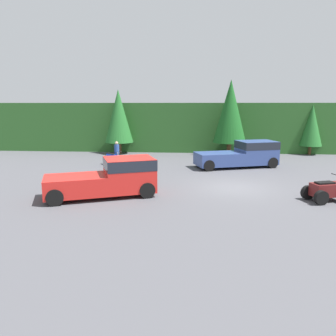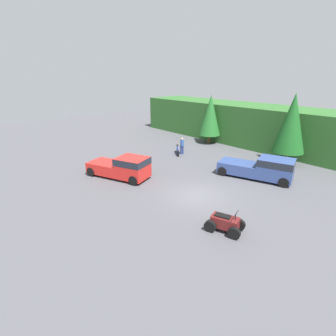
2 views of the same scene
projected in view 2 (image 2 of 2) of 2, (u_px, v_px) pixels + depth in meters
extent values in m
plane|color=#4C4C51|center=(197.00, 196.00, 18.58)|extent=(80.00, 80.00, 0.00)
cube|color=#2D6028|center=(300.00, 132.00, 27.76)|extent=(44.00, 6.00, 4.63)
cylinder|color=brown|center=(209.00, 139.00, 32.43)|extent=(0.35, 0.35, 1.05)
cone|color=#236628|center=(210.00, 115.00, 31.44)|extent=(2.57, 2.57, 4.79)
cylinder|color=brown|center=(286.00, 158.00, 25.02)|extent=(0.40, 0.40, 1.19)
cone|color=#19561E|center=(292.00, 123.00, 23.90)|extent=(2.90, 2.90, 5.40)
cube|color=red|center=(132.00, 168.00, 21.03)|extent=(2.94, 2.73, 1.66)
cube|color=#1E232D|center=(132.00, 161.00, 20.84)|extent=(2.96, 2.75, 0.53)
cube|color=red|center=(107.00, 167.00, 22.27)|extent=(3.43, 2.92, 0.90)
cylinder|color=black|center=(146.00, 173.00, 21.73)|extent=(0.83, 0.55, 0.78)
cylinder|color=black|center=(134.00, 181.00, 20.20)|extent=(0.83, 0.55, 0.78)
cylinder|color=black|center=(105.00, 165.00, 23.53)|extent=(0.83, 0.55, 0.78)
cylinder|color=black|center=(91.00, 172.00, 22.00)|extent=(0.83, 0.55, 0.78)
cube|color=#334784|center=(276.00, 169.00, 20.73)|extent=(3.12, 2.71, 1.66)
cube|color=#1E232D|center=(277.00, 162.00, 20.55)|extent=(3.15, 2.74, 0.53)
cube|color=#334784|center=(239.00, 167.00, 22.25)|extent=(3.68, 2.89, 0.90)
cylinder|color=black|center=(287.00, 175.00, 21.31)|extent=(0.83, 0.51, 0.78)
cylinder|color=black|center=(284.00, 182.00, 19.83)|extent=(0.83, 0.51, 0.78)
cylinder|color=black|center=(229.00, 165.00, 23.61)|extent=(0.83, 0.51, 0.78)
cylinder|color=black|center=(222.00, 171.00, 22.13)|extent=(0.83, 0.51, 0.78)
cylinder|color=black|center=(178.00, 153.00, 27.30)|extent=(0.58, 0.50, 0.66)
cylinder|color=black|center=(177.00, 149.00, 28.84)|extent=(0.58, 0.50, 0.66)
cube|color=blue|center=(178.00, 149.00, 28.01)|extent=(1.05, 0.89, 0.66)
cylinder|color=#B7B7BC|center=(178.00, 149.00, 27.22)|extent=(0.25, 0.22, 0.75)
cylinder|color=black|center=(178.00, 146.00, 27.09)|extent=(0.41, 0.49, 0.04)
cube|color=black|center=(178.00, 145.00, 28.07)|extent=(0.78, 0.67, 0.06)
cylinder|color=black|center=(239.00, 225.00, 14.39)|extent=(0.70, 0.42, 0.67)
cylinder|color=black|center=(234.00, 233.00, 13.63)|extent=(0.70, 0.42, 0.67)
cylinder|color=black|center=(216.00, 218.00, 15.02)|extent=(0.70, 0.42, 0.67)
cylinder|color=black|center=(210.00, 226.00, 14.26)|extent=(0.70, 0.42, 0.67)
cube|color=#5B1919|center=(225.00, 222.00, 14.25)|extent=(1.63, 1.16, 0.61)
cylinder|color=black|center=(236.00, 217.00, 13.83)|extent=(0.06, 0.06, 0.35)
cylinder|color=black|center=(236.00, 214.00, 13.77)|extent=(0.32, 0.86, 0.04)
cube|color=black|center=(223.00, 216.00, 14.21)|extent=(0.94, 0.67, 0.08)
cylinder|color=navy|center=(183.00, 150.00, 28.07)|extent=(0.25, 0.25, 0.88)
cylinder|color=navy|center=(181.00, 150.00, 28.04)|extent=(0.25, 0.25, 0.88)
cylinder|color=#2D5199|center=(182.00, 143.00, 27.79)|extent=(0.51, 0.51, 0.66)
sphere|color=tan|center=(182.00, 139.00, 27.64)|extent=(0.33, 0.33, 0.24)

